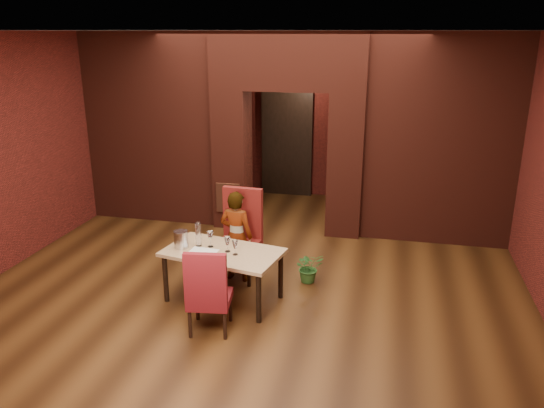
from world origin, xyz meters
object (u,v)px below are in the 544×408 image
Objects in this scene: dining_table at (223,275)px; chair_far at (238,236)px; chair_near at (210,289)px; wine_glass_a at (210,239)px; wine_glass_c at (235,248)px; wine_bucket at (181,239)px; water_bottle at (198,234)px; potted_plant at (309,267)px; person_seated at (236,236)px; wine_glass_b at (227,244)px.

dining_table is 0.71m from chair_far.
chair_near is (0.07, -0.70, 0.17)m from dining_table.
wine_glass_a is 0.40m from wine_glass_c.
water_bottle is at bearing 29.06° from wine_bucket.
chair_near is 1.70m from potted_plant.
person_seated reaches higher than wine_glass_c.
water_bottle reaches higher than wine_glass_c.
wine_glass_a is at bearing -150.78° from potted_plant.
wine_glass_a is at bearing -104.34° from chair_far.
person_seated is (0.00, -0.06, 0.02)m from chair_far.
chair_near is 0.68m from wine_glass_c.
wine_glass_b is at bearing 150.15° from wine_glass_c.
chair_near is 0.73m from wine_glass_b.
person_seated is 0.71m from wine_glass_c.
chair_far is 0.86m from wine_bucket.
wine_glass_c is 0.71m from wine_bucket.
potted_plant is (0.95, 0.73, -0.12)m from dining_table.
water_bottle is (-0.33, -0.57, 0.21)m from chair_far.
wine_bucket is (-0.59, -0.01, 0.01)m from wine_glass_b.
water_bottle reaches higher than potted_plant.
potted_plant is (0.96, 0.13, -0.41)m from person_seated.
chair_near is at bearing -83.54° from chair_far.
potted_plant is at bearing 7.47° from chair_far.
dining_table is 3.36× the size of potted_plant.
wine_glass_b reaches higher than potted_plant.
wine_glass_c reaches higher than dining_table.
wine_glass_c reaches higher than potted_plant.
wine_glass_a is 1.11× the size of wine_glass_c.
person_seated is 6.82× the size of wine_glass_c.
wine_bucket is (-0.52, -0.67, 0.16)m from chair_far.
chair_near reaches higher than wine_glass_b.
potted_plant is at bearing 26.57° from wine_bucket.
chair_near is at bearing -73.53° from dining_table.
potted_plant is at bearing -165.10° from person_seated.
chair_far is 2.88× the size of potted_plant.
wine_glass_a is (-0.18, -0.51, 0.14)m from person_seated.
water_bottle is 1.56m from potted_plant.
wine_glass_b is 0.59m from wine_bucket.
wine_glass_c is 0.84× the size of wine_bucket.
dining_table is 7.73× the size of wine_glass_c.
wine_glass_b is (-0.01, 0.69, 0.25)m from chair_near.
wine_glass_a is (-0.18, 0.09, 0.43)m from dining_table.
chair_far is 0.69m from water_bottle.
wine_glass_c is at bearing -29.85° from wine_glass_b.
wine_glass_a is 0.64× the size of water_bottle.
water_bottle reaches higher than wine_glass_a.
dining_table is at bearing 97.59° from person_seated.
potted_plant is at bearing 26.20° from water_bottle.
dining_table is at bearing -142.75° from potted_plant.
potted_plant is at bearing -130.18° from chair_near.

